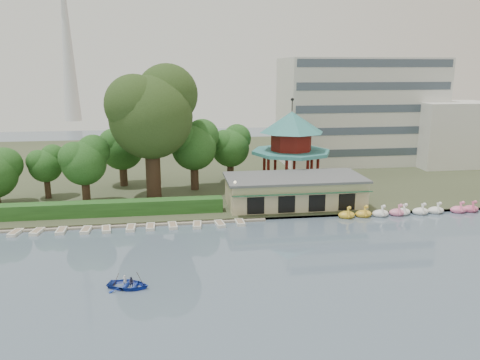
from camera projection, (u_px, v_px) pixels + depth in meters
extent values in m
plane|color=slate|center=(246.00, 282.00, 41.41)|extent=(220.00, 220.00, 0.00)
cube|color=#424930|center=(205.00, 164.00, 91.44)|extent=(220.00, 70.00, 0.40)
cube|color=gray|center=(225.00, 220.00, 58.04)|extent=(220.00, 0.60, 0.30)
cube|color=gray|center=(126.00, 225.00, 56.30)|extent=(34.00, 1.60, 0.24)
cube|color=#C5B78D|center=(294.00, 191.00, 63.46)|extent=(18.00, 8.00, 3.60)
cube|color=#595B5E|center=(294.00, 177.00, 63.01)|extent=(18.60, 8.60, 0.30)
cube|color=#194C2D|center=(303.00, 194.00, 59.14)|extent=(18.00, 1.59, 0.45)
cylinder|color=#C5B78D|center=(290.00, 182.00, 73.64)|extent=(10.40, 10.40, 1.20)
cylinder|color=teal|center=(291.00, 152.00, 72.52)|extent=(12.40, 12.40, 0.50)
cylinder|color=maroon|center=(291.00, 141.00, 72.14)|extent=(6.40, 6.40, 2.80)
cone|color=teal|center=(292.00, 122.00, 71.44)|extent=(10.00, 10.00, 3.20)
cylinder|color=black|center=(292.00, 105.00, 70.86)|extent=(0.16, 0.16, 1.80)
cube|color=silver|center=(359.00, 111.00, 91.27)|extent=(30.00, 14.00, 20.00)
cube|color=silver|center=(450.00, 134.00, 88.62)|extent=(14.00, 10.00, 12.00)
cone|color=silver|center=(66.00, 35.00, 163.50)|extent=(6.00, 6.00, 60.00)
cube|color=#285A20|center=(104.00, 208.00, 58.79)|extent=(30.00, 2.00, 1.80)
cylinder|color=black|center=(235.00, 198.00, 59.36)|extent=(0.12, 0.12, 4.00)
sphere|color=beige|center=(235.00, 182.00, 58.87)|extent=(0.36, 0.36, 0.36)
cylinder|color=#3A281C|center=(153.00, 166.00, 65.97)|extent=(2.08, 2.08, 9.28)
sphere|color=#2D461C|center=(151.00, 117.00, 64.38)|extent=(11.54, 11.54, 11.54)
sphere|color=#2D461C|center=(167.00, 95.00, 65.67)|extent=(8.66, 8.66, 8.66)
sphere|color=#2D461C|center=(135.00, 104.00, 62.56)|extent=(8.08, 8.08, 8.08)
cylinder|color=#3A281C|center=(86.00, 188.00, 63.35)|extent=(1.07, 1.07, 4.60)
sphere|color=#285A20|center=(84.00, 163.00, 62.56)|extent=(5.95, 5.95, 5.95)
sphere|color=#285A20|center=(93.00, 151.00, 63.24)|extent=(4.46, 4.46, 4.46)
sphere|color=#285A20|center=(74.00, 157.00, 61.63)|extent=(4.16, 4.16, 4.16)
cylinder|color=#3A281C|center=(47.00, 185.00, 66.47)|extent=(0.83, 0.83, 3.78)
sphere|color=#285A20|center=(45.00, 166.00, 65.82)|extent=(4.62, 4.62, 4.62)
sphere|color=#285A20|center=(53.00, 156.00, 66.34)|extent=(3.46, 3.46, 3.46)
sphere|color=#285A20|center=(38.00, 161.00, 65.09)|extent=(3.23, 3.23, 3.23)
cylinder|color=#3A281C|center=(195.00, 173.00, 71.12)|extent=(1.22, 1.22, 5.21)
sphere|color=#285A20|center=(194.00, 148.00, 70.23)|extent=(6.77, 6.77, 6.77)
sphere|color=#285A20|center=(202.00, 136.00, 71.00)|extent=(5.08, 5.08, 5.08)
sphere|color=#285A20|center=(186.00, 142.00, 69.17)|extent=(4.74, 4.74, 4.74)
sphere|color=#285A20|center=(4.00, 165.00, 63.05)|extent=(4.77, 4.77, 4.77)
cylinder|color=#3A281C|center=(230.00, 168.00, 75.87)|extent=(1.10, 1.10, 4.52)
sphere|color=#285A20|center=(230.00, 148.00, 75.10)|extent=(6.09, 6.09, 6.09)
sphere|color=#285A20|center=(237.00, 138.00, 75.81)|extent=(4.57, 4.57, 4.57)
sphere|color=#285A20|center=(224.00, 143.00, 74.16)|extent=(4.26, 4.26, 4.26)
cylinder|color=#3A281C|center=(123.00, 171.00, 73.51)|extent=(1.19, 1.19, 4.76)
sphere|color=#285A20|center=(122.00, 149.00, 72.69)|extent=(6.60, 6.60, 6.60)
sphere|color=#285A20|center=(131.00, 138.00, 73.48)|extent=(4.95, 4.95, 4.95)
sphere|color=#285A20|center=(113.00, 143.00, 71.68)|extent=(4.62, 4.62, 4.62)
ellipsoid|color=yellow|center=(347.00, 215.00, 59.29)|extent=(2.16, 1.44, 0.99)
cylinder|color=yellow|center=(348.00, 212.00, 58.63)|extent=(0.26, 0.79, 1.29)
sphere|color=yellow|center=(350.00, 208.00, 58.19)|extent=(0.44, 0.44, 0.44)
ellipsoid|color=yellow|center=(363.00, 214.00, 59.73)|extent=(2.16, 1.44, 0.99)
cylinder|color=yellow|center=(365.00, 211.00, 59.08)|extent=(0.26, 0.79, 1.29)
sphere|color=yellow|center=(367.00, 207.00, 58.64)|extent=(0.44, 0.44, 0.44)
ellipsoid|color=white|center=(380.00, 213.00, 59.89)|extent=(2.16, 1.44, 0.99)
cylinder|color=white|center=(383.00, 211.00, 59.23)|extent=(0.26, 0.79, 1.29)
sphere|color=white|center=(384.00, 206.00, 58.79)|extent=(0.44, 0.44, 0.44)
ellipsoid|color=pink|center=(397.00, 212.00, 60.32)|extent=(2.16, 1.44, 0.99)
cylinder|color=pink|center=(400.00, 210.00, 59.67)|extent=(0.26, 0.79, 1.29)
sphere|color=pink|center=(401.00, 205.00, 59.23)|extent=(0.44, 0.44, 0.44)
ellipsoid|color=white|center=(402.00, 212.00, 60.56)|extent=(2.16, 1.44, 0.99)
cylinder|color=white|center=(404.00, 209.00, 59.91)|extent=(0.26, 0.79, 1.29)
sphere|color=white|center=(406.00, 205.00, 59.47)|extent=(0.44, 0.44, 0.44)
ellipsoid|color=white|center=(420.00, 211.00, 60.76)|extent=(2.16, 1.44, 0.99)
cylinder|color=white|center=(423.00, 209.00, 60.10)|extent=(0.26, 0.79, 1.29)
sphere|color=white|center=(425.00, 204.00, 59.66)|extent=(0.44, 0.44, 0.44)
ellipsoid|color=white|center=(436.00, 210.00, 61.19)|extent=(2.16, 1.44, 0.99)
cylinder|color=white|center=(438.00, 208.00, 60.53)|extent=(0.26, 0.79, 1.29)
sphere|color=white|center=(440.00, 203.00, 60.09)|extent=(0.44, 0.44, 0.44)
ellipsoid|color=pink|center=(458.00, 210.00, 61.51)|extent=(2.16, 1.44, 0.99)
cylinder|color=pink|center=(461.00, 207.00, 60.86)|extent=(0.26, 0.79, 1.29)
sphere|color=pink|center=(463.00, 203.00, 60.42)|extent=(0.44, 0.44, 0.44)
ellipsoid|color=#DB5E84|center=(470.00, 209.00, 61.84)|extent=(2.16, 1.44, 0.99)
cylinder|color=#DB5E84|center=(473.00, 206.00, 61.18)|extent=(0.26, 0.79, 1.29)
sphere|color=#DB5E84|center=(475.00, 202.00, 60.74)|extent=(0.44, 0.44, 0.44)
cube|color=silver|center=(15.00, 233.00, 53.39)|extent=(1.37, 2.43, 0.36)
cube|color=silver|center=(37.00, 232.00, 53.75)|extent=(1.36, 2.43, 0.36)
cube|color=silver|center=(61.00, 231.00, 54.05)|extent=(1.03, 2.31, 0.36)
cube|color=silver|center=(86.00, 230.00, 54.26)|extent=(1.11, 2.34, 0.36)
cube|color=silver|center=(106.00, 229.00, 54.53)|extent=(1.32, 2.42, 0.36)
cube|color=silver|center=(131.00, 228.00, 55.00)|extent=(1.01, 2.30, 0.36)
cube|color=silver|center=(150.00, 227.00, 55.36)|extent=(1.01, 2.31, 0.36)
cube|color=silver|center=(173.00, 226.00, 55.81)|extent=(1.20, 2.38, 0.36)
cube|color=silver|center=(197.00, 225.00, 56.07)|extent=(1.18, 2.37, 0.36)
cube|color=silver|center=(220.00, 224.00, 56.43)|extent=(1.31, 2.42, 0.36)
cube|color=silver|center=(240.00, 222.00, 56.98)|extent=(1.07, 2.33, 0.36)
imported|color=#1D39AC|center=(128.00, 282.00, 40.23)|extent=(5.94, 4.99, 1.05)
imported|color=silver|center=(125.00, 281.00, 40.36)|extent=(0.42, 0.34, 1.00)
imported|color=#353453|center=(131.00, 282.00, 40.07)|extent=(0.56, 0.49, 0.97)
cylinder|color=#3A281C|center=(114.00, 285.00, 40.11)|extent=(0.94, 0.29, 2.01)
cylinder|color=#3A281C|center=(142.00, 283.00, 40.44)|extent=(0.94, 0.29, 2.01)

